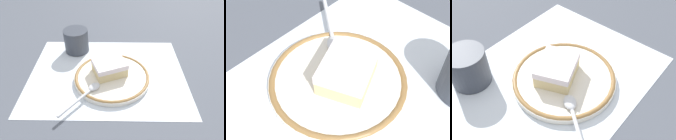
# 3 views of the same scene
# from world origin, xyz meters

# --- Properties ---
(ground_plane) EXTENTS (2.40, 2.40, 0.00)m
(ground_plane) POSITION_xyz_m (0.00, 0.00, 0.00)
(ground_plane) COLOR #4C515B
(placemat) EXTENTS (0.45, 0.35, 0.00)m
(placemat) POSITION_xyz_m (0.00, 0.00, 0.00)
(placemat) COLOR silver
(placemat) RESTS_ON ground_plane
(plate) EXTENTS (0.21, 0.21, 0.02)m
(plate) POSITION_xyz_m (-0.01, 0.03, 0.01)
(plate) COLOR silver
(plate) RESTS_ON placemat
(cake_slice) EXTENTS (0.11, 0.10, 0.04)m
(cake_slice) POSITION_xyz_m (-0.01, 0.02, 0.03)
(cake_slice) COLOR beige
(cake_slice) RESTS_ON plate
(spoon) EXTENTS (0.10, 0.12, 0.01)m
(spoon) POSITION_xyz_m (0.05, 0.10, 0.02)
(spoon) COLOR silver
(spoon) RESTS_ON plate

